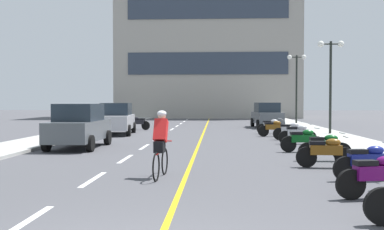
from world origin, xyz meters
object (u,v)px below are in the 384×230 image
parked_car_far (267,115)px  motorcycle_6 (298,134)px  street_lamp_far (297,74)px  parked_car_near (79,126)px  motorcycle_4 (325,146)px  motorcycle_8 (274,128)px  street_lamp_mid (331,66)px  motorcycle_2 (368,161)px  motorcycle_3 (326,152)px  motorcycle_5 (303,140)px  motorcycle_7 (290,130)px  motorcycle_10 (138,123)px  motorcycle_9 (271,126)px  parked_car_mid (116,119)px  motorcycle_1 (378,175)px  cyclist_rider (161,142)px

parked_car_far → motorcycle_6: parked_car_far is taller
street_lamp_far → parked_car_near: bearing=-124.0°
motorcycle_4 → motorcycle_8: (-0.38, 10.18, 0.00)m
street_lamp_mid → street_lamp_far: street_lamp_far is taller
street_lamp_mid → motorcycle_2: 15.32m
street_lamp_far → motorcycle_3: 23.23m
motorcycle_5 → motorcycle_8: same height
motorcycle_4 → motorcycle_6: (0.15, 5.81, 0.00)m
motorcycle_2 → motorcycle_3: (-0.48, 2.15, 0.00)m
motorcycle_7 → motorcycle_10: bearing=139.5°
motorcycle_4 → motorcycle_9: 12.23m
motorcycle_7 → motorcycle_4: bearing=-91.3°
motorcycle_6 → motorcycle_3: bearing=-93.7°
motorcycle_2 → motorcycle_8: bearing=92.2°
parked_car_mid → motorcycle_6: (9.41, -5.43, -0.44)m
motorcycle_9 → motorcycle_5: bearing=-89.7°
motorcycle_1 → parked_car_mid: bearing=117.8°
motorcycle_4 → parked_car_near: bearing=158.3°
motorcycle_9 → motorcycle_2: bearing=-88.5°
motorcycle_6 → motorcycle_2: bearing=-90.0°
street_lamp_mid → parked_car_far: size_ratio=1.20×
motorcycle_8 → street_lamp_far: bearing=74.2°
street_lamp_far → parked_car_mid: (-12.02, -10.00, -3.14)m
motorcycle_9 → cyclist_rider: bearing=-106.5°
cyclist_rider → street_lamp_far: bearing=72.8°
street_lamp_far → motorcycle_6: street_lamp_far is taller
parked_car_far → motorcycle_8: bearing=-93.8°
parked_car_mid → motorcycle_3: bearing=-54.9°
motorcycle_1 → parked_car_far: bearing=88.8°
parked_car_mid → parked_car_far: (9.44, 7.35, 0.00)m
motorcycle_5 → motorcycle_1: bearing=-90.6°
street_lamp_mid → motorcycle_5: (-3.09, -8.48, -3.42)m
motorcycle_2 → motorcycle_5: (-0.38, 6.21, 0.00)m
street_lamp_mid → motorcycle_9: 4.79m
street_lamp_mid → parked_car_far: (-2.68, 7.56, -2.98)m
motorcycle_2 → parked_car_far: bearing=89.9°
motorcycle_7 → motorcycle_2: bearing=-90.1°
motorcycle_5 → motorcycle_9: same height
motorcycle_1 → motorcycle_2: size_ratio=1.00×
street_lamp_mid → parked_car_far: street_lamp_mid is taller
parked_car_mid → motorcycle_2: parked_car_mid is taller
motorcycle_5 → motorcycle_2: bearing=-86.5°
parked_car_far → motorcycle_4: (-0.18, -18.59, -0.44)m
motorcycle_3 → parked_car_near: bearing=149.8°
motorcycle_3 → motorcycle_8: (-0.06, 11.69, 0.00)m
street_lamp_far → motorcycle_4: 21.72m
street_lamp_far → motorcycle_6: 16.05m
motorcycle_6 → motorcycle_9: 6.43m
motorcycle_2 → motorcycle_7: size_ratio=1.00×
street_lamp_mid → parked_car_near: (-12.00, -7.40, -2.98)m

